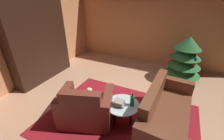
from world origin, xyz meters
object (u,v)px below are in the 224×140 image
bookshelf_unit (42,40)px  bottle_on_table (132,101)px  armchair_red (86,108)px  couch_red (164,115)px  decorated_tree (185,59)px  coffee_table (123,106)px  book_stack_on_table (119,103)px

bookshelf_unit → bottle_on_table: 3.04m
armchair_red → couch_red: bearing=19.0°
couch_red → decorated_tree: 2.16m
couch_red → bookshelf_unit: bearing=170.7°
coffee_table → bottle_on_table: (0.16, 0.05, 0.15)m
book_stack_on_table → decorated_tree: decorated_tree is taller
armchair_red → decorated_tree: size_ratio=0.92×
bottle_on_table → decorated_tree: decorated_tree is taller
bottle_on_table → coffee_table: bearing=-163.6°
armchair_red → coffee_table: armchair_red is taller
coffee_table → decorated_tree: 2.53m
armchair_red → book_stack_on_table: size_ratio=5.21×
bookshelf_unit → book_stack_on_table: 2.88m
armchair_red → coffee_table: (0.64, 0.26, 0.09)m
bottle_on_table → armchair_red: bearing=-158.9°
coffee_table → bottle_on_table: 0.23m
book_stack_on_table → bottle_on_table: bearing=27.2°
coffee_table → bottle_on_table: bearing=16.4°
couch_red → bottle_on_table: couch_red is taller
armchair_red → decorated_tree: bearing=58.5°
armchair_red → decorated_tree: 3.06m
bookshelf_unit → armchair_red: bearing=-26.4°
book_stack_on_table → bottle_on_table: (0.21, 0.11, 0.05)m
armchair_red → couch_red: (1.38, 0.47, -0.01)m
book_stack_on_table → decorated_tree: size_ratio=0.18×
couch_red → coffee_table: couch_red is taller
bookshelf_unit → book_stack_on_table: bookshelf_unit is taller
couch_red → armchair_red: bearing=-161.0°
book_stack_on_table → couch_red: bearing=19.1°
armchair_red → book_stack_on_table: (0.59, 0.20, 0.19)m
coffee_table → armchair_red: bearing=-157.7°
book_stack_on_table → bottle_on_table: size_ratio=0.86×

